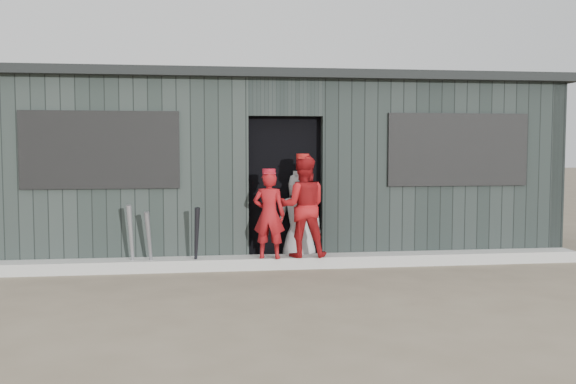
{
  "coord_description": "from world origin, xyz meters",
  "views": [
    {
      "loc": [
        -1.14,
        -6.48,
        1.58
      ],
      "look_at": [
        0.0,
        1.8,
        1.0
      ],
      "focal_mm": 40.0,
      "sensor_mm": 36.0,
      "label": 1
    }
  ],
  "objects": [
    {
      "name": "player_red_right",
      "position": [
        0.19,
        1.76,
        0.81
      ],
      "size": [
        0.69,
        0.56,
        1.33
      ],
      "primitive_type": "imported",
      "rotation": [
        0.0,
        0.0,
        3.05
      ],
      "color": "maroon",
      "rests_on": "curb"
    },
    {
      "name": "ground",
      "position": [
        0.0,
        0.0,
        0.0
      ],
      "size": [
        80.0,
        80.0,
        0.0
      ],
      "primitive_type": "plane",
      "color": "brown",
      "rests_on": "ground"
    },
    {
      "name": "player_grey_back",
      "position": [
        0.19,
        2.08,
        0.62
      ],
      "size": [
        0.66,
        0.48,
        1.24
      ],
      "primitive_type": "imported",
      "rotation": [
        0.0,
        0.0,
        2.98
      ],
      "color": "#A2A2A2",
      "rests_on": "ground"
    },
    {
      "name": "bat_left",
      "position": [
        -2.01,
        1.73,
        0.43
      ],
      "size": [
        0.11,
        0.23,
        0.87
      ],
      "primitive_type": "cone",
      "rotation": [
        0.17,
        0.0,
        -0.21
      ],
      "color": "#919199",
      "rests_on": "ground"
    },
    {
      "name": "dugout",
      "position": [
        -0.0,
        3.5,
        1.29
      ],
      "size": [
        8.3,
        3.3,
        2.62
      ],
      "color": "black",
      "rests_on": "ground"
    },
    {
      "name": "bat_right",
      "position": [
        -1.19,
        1.7,
        0.42
      ],
      "size": [
        0.12,
        0.23,
        0.83
      ],
      "primitive_type": "cone",
      "rotation": [
        0.18,
        0.0,
        0.23
      ],
      "color": "black",
      "rests_on": "ground"
    },
    {
      "name": "curb",
      "position": [
        0.0,
        1.82,
        0.07
      ],
      "size": [
        8.0,
        0.36,
        0.15
      ],
      "primitive_type": "cube",
      "color": "#ACACA7",
      "rests_on": "ground"
    },
    {
      "name": "player_red_left",
      "position": [
        -0.26,
        1.68,
        0.72
      ],
      "size": [
        0.47,
        0.37,
        1.13
      ],
      "primitive_type": "imported",
      "rotation": [
        0.0,
        0.0,
        2.86
      ],
      "color": "maroon",
      "rests_on": "curb"
    },
    {
      "name": "bat_mid",
      "position": [
        -1.78,
        1.73,
        0.39
      ],
      "size": [
        0.13,
        0.22,
        0.78
      ],
      "primitive_type": "cone",
      "rotation": [
        0.19,
        0.0,
        -0.33
      ],
      "color": "gray",
      "rests_on": "ground"
    }
  ]
}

